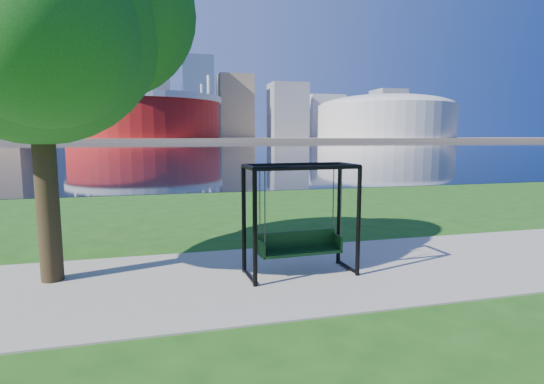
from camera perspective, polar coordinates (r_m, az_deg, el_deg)
name	(u,v)px	position (r m, az deg, el deg)	size (l,w,h in m)	color
ground	(263,269)	(8.66, -1.20, -10.31)	(900.00, 900.00, 0.00)	#1E5114
path	(269,276)	(8.20, -0.37, -11.24)	(120.00, 4.00, 0.03)	#9E937F
river	(169,147)	(110.07, -13.69, 5.84)	(900.00, 180.00, 0.02)	black
far_bank	(164,139)	(314.04, -14.37, 6.89)	(900.00, 228.00, 2.00)	#937F60
stadium	(145,115)	(243.44, -16.75, 9.83)	(83.00, 83.00, 32.00)	maroon
arena	(385,116)	(279.25, 14.99, 9.88)	(84.00, 84.00, 26.56)	beige
skyline	(156,91)	(329.11, -15.34, 12.95)	(392.00, 66.00, 96.50)	gray
swing	(300,222)	(8.07, 3.79, -4.06)	(2.13, 1.00, 2.14)	black
park_tree	(32,11)	(8.84, -29.56, 20.37)	(5.51, 4.98, 6.85)	black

